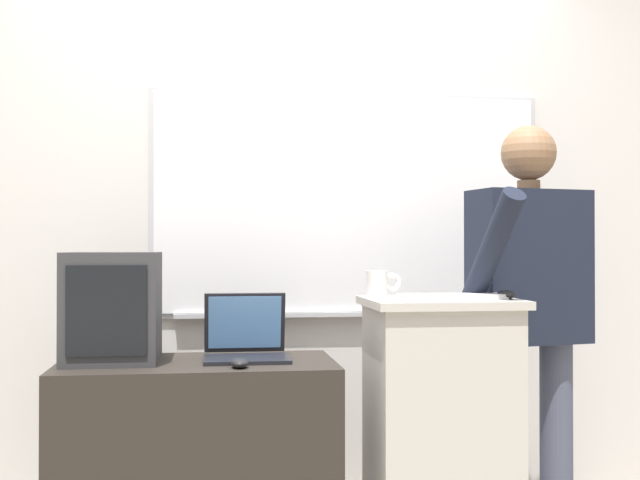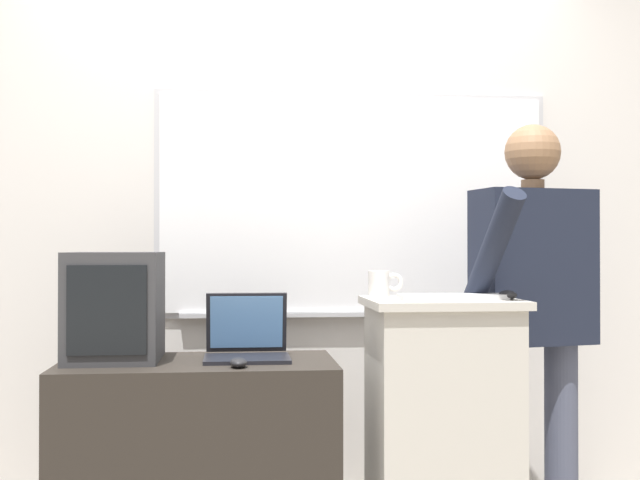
{
  "view_description": "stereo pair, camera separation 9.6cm",
  "coord_description": "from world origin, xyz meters",
  "px_view_note": "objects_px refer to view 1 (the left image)",
  "views": [
    {
      "loc": [
        -0.36,
        -2.54,
        1.18
      ],
      "look_at": [
        0.03,
        0.33,
        1.21
      ],
      "focal_mm": 45.0,
      "sensor_mm": 36.0,
      "label": 1
    },
    {
      "loc": [
        -0.27,
        -2.55,
        1.18
      ],
      "look_at": [
        0.03,
        0.33,
        1.21
      ],
      "focal_mm": 45.0,
      "sensor_mm": 36.0,
      "label": 2
    }
  ],
  "objects_px": {
    "lectern_podium": "(440,432)",
    "side_desk": "(197,468)",
    "crt_monitor": "(113,307)",
    "laptop": "(246,340)",
    "computer_mouse_by_keyboard": "(506,294)",
    "computer_mouse_by_laptop": "(240,363)",
    "person_presenter": "(530,301)",
    "wireless_keyboard": "(452,297)",
    "coffee_mug": "(379,283)"
  },
  "relations": [
    {
      "from": "lectern_podium",
      "to": "side_desk",
      "type": "height_order",
      "value": "lectern_podium"
    },
    {
      "from": "side_desk",
      "to": "crt_monitor",
      "type": "bearing_deg",
      "value": 170.06
    },
    {
      "from": "laptop",
      "to": "computer_mouse_by_keyboard",
      "type": "relative_size",
      "value": 3.13
    },
    {
      "from": "computer_mouse_by_laptop",
      "to": "crt_monitor",
      "type": "bearing_deg",
      "value": 153.48
    },
    {
      "from": "side_desk",
      "to": "person_presenter",
      "type": "relative_size",
      "value": 0.6
    },
    {
      "from": "crt_monitor",
      "to": "person_presenter",
      "type": "bearing_deg",
      "value": 1.11
    },
    {
      "from": "computer_mouse_by_keyboard",
      "to": "crt_monitor",
      "type": "xyz_separation_m",
      "value": [
        -1.42,
        0.19,
        -0.04
      ]
    },
    {
      "from": "wireless_keyboard",
      "to": "crt_monitor",
      "type": "relative_size",
      "value": 0.98
    },
    {
      "from": "side_desk",
      "to": "crt_monitor",
      "type": "relative_size",
      "value": 2.51
    },
    {
      "from": "side_desk",
      "to": "laptop",
      "type": "relative_size",
      "value": 3.19
    },
    {
      "from": "lectern_podium",
      "to": "person_presenter",
      "type": "bearing_deg",
      "value": 19.87
    },
    {
      "from": "person_presenter",
      "to": "computer_mouse_by_keyboard",
      "type": "relative_size",
      "value": 16.66
    },
    {
      "from": "person_presenter",
      "to": "coffee_mug",
      "type": "relative_size",
      "value": 12.24
    },
    {
      "from": "side_desk",
      "to": "computer_mouse_by_laptop",
      "type": "height_order",
      "value": "computer_mouse_by_laptop"
    },
    {
      "from": "laptop",
      "to": "coffee_mug",
      "type": "bearing_deg",
      "value": 3.73
    },
    {
      "from": "lectern_podium",
      "to": "computer_mouse_by_laptop",
      "type": "relative_size",
      "value": 9.93
    },
    {
      "from": "person_presenter",
      "to": "wireless_keyboard",
      "type": "bearing_deg",
      "value": -162.76
    },
    {
      "from": "person_presenter",
      "to": "computer_mouse_by_keyboard",
      "type": "bearing_deg",
      "value": -140.24
    },
    {
      "from": "person_presenter",
      "to": "coffee_mug",
      "type": "distance_m",
      "value": 0.61
    },
    {
      "from": "laptop",
      "to": "computer_mouse_by_laptop",
      "type": "xyz_separation_m",
      "value": [
        -0.03,
        -0.23,
        -0.05
      ]
    },
    {
      "from": "person_presenter",
      "to": "coffee_mug",
      "type": "height_order",
      "value": "person_presenter"
    },
    {
      "from": "side_desk",
      "to": "wireless_keyboard",
      "type": "xyz_separation_m",
      "value": [
        0.92,
        -0.12,
        0.62
      ]
    },
    {
      "from": "crt_monitor",
      "to": "computer_mouse_by_laptop",
      "type": "bearing_deg",
      "value": -26.52
    },
    {
      "from": "person_presenter",
      "to": "wireless_keyboard",
      "type": "distance_m",
      "value": 0.43
    },
    {
      "from": "person_presenter",
      "to": "wireless_keyboard",
      "type": "height_order",
      "value": "person_presenter"
    },
    {
      "from": "computer_mouse_by_laptop",
      "to": "coffee_mug",
      "type": "height_order",
      "value": "coffee_mug"
    },
    {
      "from": "computer_mouse_by_laptop",
      "to": "wireless_keyboard",
      "type": "bearing_deg",
      "value": 3.77
    },
    {
      "from": "laptop",
      "to": "computer_mouse_by_laptop",
      "type": "relative_size",
      "value": 3.13
    },
    {
      "from": "side_desk",
      "to": "computer_mouse_by_keyboard",
      "type": "bearing_deg",
      "value": -7.14
    },
    {
      "from": "wireless_keyboard",
      "to": "coffee_mug",
      "type": "relative_size",
      "value": 2.85
    },
    {
      "from": "computer_mouse_by_laptop",
      "to": "coffee_mug",
      "type": "xyz_separation_m",
      "value": [
        0.55,
        0.27,
        0.26
      ]
    },
    {
      "from": "coffee_mug",
      "to": "crt_monitor",
      "type": "bearing_deg",
      "value": -177.54
    },
    {
      "from": "computer_mouse_by_keyboard",
      "to": "coffee_mug",
      "type": "height_order",
      "value": "coffee_mug"
    },
    {
      "from": "coffee_mug",
      "to": "person_presenter",
      "type": "bearing_deg",
      "value": -1.11
    },
    {
      "from": "lectern_podium",
      "to": "coffee_mug",
      "type": "bearing_deg",
      "value": 141.07
    },
    {
      "from": "side_desk",
      "to": "coffee_mug",
      "type": "bearing_deg",
      "value": 7.89
    },
    {
      "from": "wireless_keyboard",
      "to": "coffee_mug",
      "type": "xyz_separation_m",
      "value": [
        -0.22,
        0.22,
        0.04
      ]
    },
    {
      "from": "wireless_keyboard",
      "to": "computer_mouse_by_laptop",
      "type": "xyz_separation_m",
      "value": [
        -0.77,
        -0.05,
        -0.22
      ]
    },
    {
      "from": "computer_mouse_by_keyboard",
      "to": "crt_monitor",
      "type": "relative_size",
      "value": 0.25
    },
    {
      "from": "person_presenter",
      "to": "side_desk",
      "type": "bearing_deg",
      "value": 172.67
    },
    {
      "from": "computer_mouse_by_keyboard",
      "to": "lectern_podium",
      "type": "bearing_deg",
      "value": 161.23
    },
    {
      "from": "lectern_podium",
      "to": "wireless_keyboard",
      "type": "bearing_deg",
      "value": -64.61
    },
    {
      "from": "coffee_mug",
      "to": "computer_mouse_by_keyboard",
      "type": "bearing_deg",
      "value": -29.17
    },
    {
      "from": "computer_mouse_by_laptop",
      "to": "laptop",
      "type": "bearing_deg",
      "value": 82.32
    },
    {
      "from": "wireless_keyboard",
      "to": "coffee_mug",
      "type": "bearing_deg",
      "value": 136.0
    },
    {
      "from": "side_desk",
      "to": "person_presenter",
      "type": "height_order",
      "value": "person_presenter"
    },
    {
      "from": "laptop",
      "to": "crt_monitor",
      "type": "distance_m",
      "value": 0.5
    },
    {
      "from": "side_desk",
      "to": "computer_mouse_by_laptop",
      "type": "xyz_separation_m",
      "value": [
        0.15,
        -0.17,
        0.4
      ]
    },
    {
      "from": "lectern_podium",
      "to": "person_presenter",
      "type": "xyz_separation_m",
      "value": [
        0.41,
        0.15,
        0.47
      ]
    },
    {
      "from": "person_presenter",
      "to": "laptop",
      "type": "relative_size",
      "value": 5.33
    }
  ]
}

